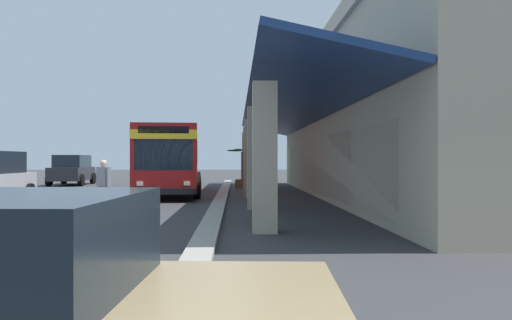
# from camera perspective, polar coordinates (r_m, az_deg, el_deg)

# --- Properties ---
(ground) EXTENTS (120.00, 120.00, 0.00)m
(ground) POSITION_cam_1_polar(r_m,az_deg,el_deg) (25.68, 7.24, -3.69)
(ground) COLOR #38383A
(curb_strip) EXTENTS (32.35, 0.50, 0.12)m
(curb_strip) POSITION_cam_1_polar(r_m,az_deg,el_deg) (22.40, -3.85, -4.08)
(curb_strip) COLOR #9E998E
(curb_strip) RESTS_ON ground
(plaza_building) EXTENTS (27.26, 14.34, 6.83)m
(plaza_building) POSITION_cam_1_polar(r_m,az_deg,el_deg) (24.14, 19.70, 4.20)
(plaza_building) COLOR #B2A88E
(plaza_building) RESTS_ON ground
(transit_bus) EXTENTS (11.36, 3.38, 3.34)m
(transit_bus) POSITION_cam_1_polar(r_m,az_deg,el_deg) (25.42, -9.48, 0.46)
(transit_bus) COLOR maroon
(transit_bus) RESTS_ON ground
(parked_suv_charcoal) EXTENTS (4.90, 2.38, 1.97)m
(parked_suv_charcoal) POSITION_cam_1_polar(r_m,az_deg,el_deg) (35.66, -19.90, -1.01)
(parked_suv_charcoal) COLOR #232328
(parked_suv_charcoal) RESTS_ON ground
(pedestrian) EXTENTS (0.55, 0.51, 1.66)m
(pedestrian) POSITION_cam_1_polar(r_m,az_deg,el_deg) (16.74, -16.71, -2.48)
(pedestrian) COLOR navy
(pedestrian) RESTS_ON ground
(potted_palm) EXTENTS (1.58, 2.03, 2.39)m
(potted_palm) POSITION_cam_1_polar(r_m,az_deg,el_deg) (29.96, -1.51, -1.94)
(potted_palm) COLOR brown
(potted_palm) RESTS_ON ground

